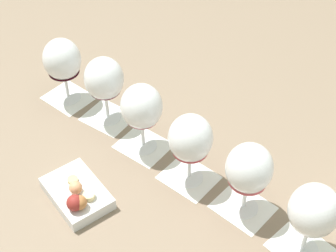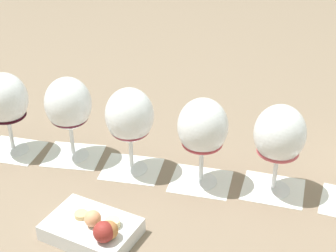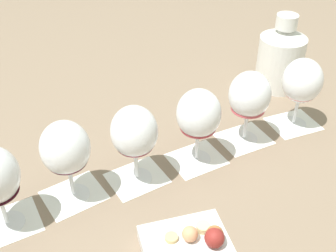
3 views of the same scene
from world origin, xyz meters
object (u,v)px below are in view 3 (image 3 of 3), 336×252
at_px(wine_glass_0, 302,84).
at_px(wine_glass_2, 199,116).
at_px(wine_glass_4, 66,151).
at_px(snack_dish, 189,242).
at_px(ceramic_vase, 281,57).
at_px(wine_glass_3, 134,135).
at_px(wine_glass_1, 249,97).

distance_m(wine_glass_0, wine_glass_2, 0.27).
distance_m(wine_glass_4, snack_dish, 0.27).
bearing_deg(ceramic_vase, wine_glass_3, 49.08).
distance_m(wine_glass_3, ceramic_vase, 0.51).
height_order(wine_glass_4, ceramic_vase, ceramic_vase).
distance_m(wine_glass_2, wine_glass_3, 0.14).
bearing_deg(snack_dish, wine_glass_3, -57.53).
bearing_deg(wine_glass_1, snack_dish, 68.89).
bearing_deg(wine_glass_3, snack_dish, 122.47).
xyz_separation_m(wine_glass_2, snack_dish, (0.01, 0.23, -0.09)).
xyz_separation_m(ceramic_vase, snack_dish, (0.23, 0.55, -0.07)).
xyz_separation_m(wine_glass_0, ceramic_vase, (0.01, -0.18, -0.02)).
bearing_deg(wine_glass_2, wine_glass_0, -148.34).
xyz_separation_m(wine_glass_3, snack_dish, (-0.11, 0.17, -0.09)).
xyz_separation_m(wine_glass_1, snack_dish, (0.12, 0.31, -0.09)).
distance_m(wine_glass_0, ceramic_vase, 0.18).
xyz_separation_m(wine_glass_1, ceramic_vase, (-0.11, -0.24, -0.03)).
xyz_separation_m(wine_glass_3, wine_glass_4, (0.12, 0.05, 0.00)).
relative_size(wine_glass_0, wine_glass_1, 1.00).
relative_size(wine_glass_1, wine_glass_2, 1.00).
distance_m(wine_glass_0, wine_glass_4, 0.53).
relative_size(wine_glass_3, ceramic_vase, 0.84).
bearing_deg(wine_glass_1, wine_glass_4, 29.84).
relative_size(wine_glass_2, snack_dish, 1.01).
height_order(wine_glass_0, wine_glass_1, same).
bearing_deg(wine_glass_0, wine_glass_4, 29.35).
bearing_deg(wine_glass_4, wine_glass_3, -154.98).
relative_size(wine_glass_3, snack_dish, 1.01).
xyz_separation_m(wine_glass_1, wine_glass_4, (0.34, 0.20, -0.00)).
bearing_deg(wine_glass_4, wine_glass_0, -150.65).
bearing_deg(wine_glass_2, ceramic_vase, -123.92).
bearing_deg(ceramic_vase, snack_dish, 67.62).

